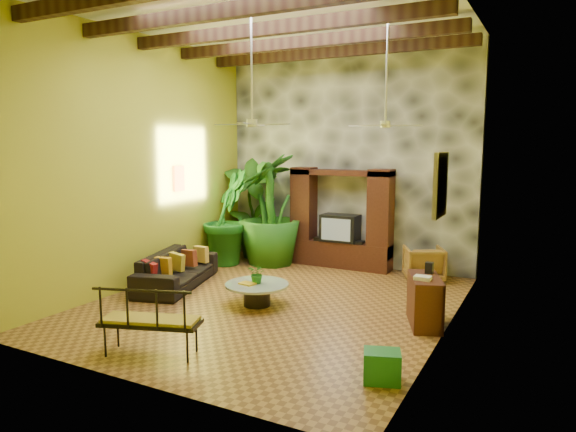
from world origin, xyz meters
The scene contains 23 objects.
ground centered at (0.00, 0.00, 0.00)m, with size 7.00×7.00×0.00m, color brown.
ceiling centered at (0.00, 0.00, 5.00)m, with size 6.00×7.00×0.02m, color silver.
back_wall centered at (0.00, 3.50, 2.50)m, with size 6.00×0.02×5.00m, color gold.
left_wall centered at (-3.00, 0.00, 2.50)m, with size 0.02×7.00×5.00m, color gold.
right_wall centered at (3.00, 0.00, 2.50)m, with size 0.02×7.00×5.00m, color gold.
stone_accent_wall centered at (0.00, 3.44, 2.50)m, with size 5.98×0.10×4.98m, color #303337.
ceiling_beams centered at (0.00, 0.00, 4.78)m, with size 5.95×5.36×0.22m.
entertainment_center centered at (0.00, 3.14, 0.97)m, with size 2.40×0.55×2.30m.
ceiling_fan_front centered at (-0.20, -0.40, 3.40)m, with size 1.28×1.28×1.86m.
ceiling_fan_back centered at (1.60, 1.20, 3.40)m, with size 1.28×1.28×1.86m.
wall_art_mask centered at (-2.96, 1.00, 2.10)m, with size 0.06×0.32×0.55m, color orange.
wall_art_painting centered at (2.96, -0.60, 2.30)m, with size 0.06×0.70×0.90m, color #225C7F.
sofa centered at (-2.30, 0.07, 0.34)m, with size 2.34×0.92×0.68m, color black.
wicker_armchair centered at (2.01, 2.83, 0.36)m, with size 0.77×0.79×0.72m, color olive.
tall_plant_a centered at (-2.36, 2.99, 1.25)m, with size 1.32×0.89×2.50m, color #286219.
tall_plant_b centered at (-2.54, 2.18, 1.13)m, with size 1.24×1.00×2.26m, color #185C1D.
tall_plant_c centered at (-1.57, 2.62, 1.31)m, with size 1.47×1.47×2.63m, color #215F19.
coffee_table centered at (-0.22, -0.26, 0.26)m, with size 1.13×1.13×0.40m.
centerpiece_plant centered at (-0.22, -0.24, 0.58)m, with size 0.32×0.28×0.36m, color #1D6019.
yellow_tray centered at (-0.34, -0.39, 0.41)m, with size 0.27×0.19×0.03m, color yellow.
iron_bench centered at (-0.39, -2.84, 0.55)m, with size 1.44×0.92×0.57m.
side_console centered at (2.65, 0.12, 0.39)m, with size 0.44×0.98×0.79m, color #381911.
green_bin centered at (2.65, -2.09, 0.19)m, with size 0.44×0.33×0.39m, color #217D21.
Camera 1 is at (4.37, -7.82, 2.87)m, focal length 32.00 mm.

